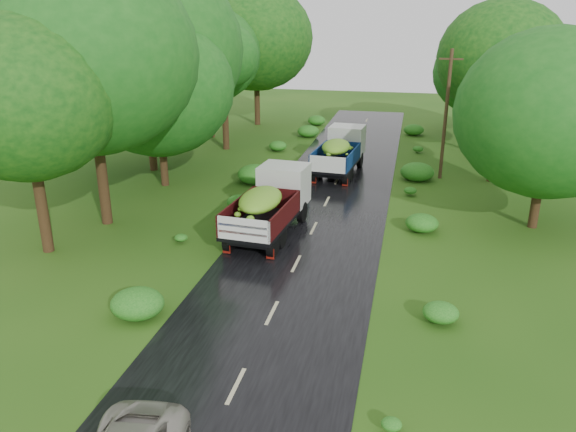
% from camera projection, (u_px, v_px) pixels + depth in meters
% --- Properties ---
extents(ground, '(120.00, 120.00, 0.00)m').
position_uv_depth(ground, '(236.00, 386.00, 15.18)').
color(ground, '#1C480F').
rests_on(ground, ground).
extents(road, '(6.50, 80.00, 0.02)m').
position_uv_depth(road, '(279.00, 299.00, 19.76)').
color(road, black).
rests_on(road, ground).
extents(road_lines, '(0.12, 69.60, 0.00)m').
position_uv_depth(road_lines, '(285.00, 286.00, 20.68)').
color(road_lines, '#BFB78C').
rests_on(road_lines, road).
extents(truck_near, '(2.77, 6.52, 2.67)m').
position_uv_depth(truck_near, '(271.00, 201.00, 25.25)').
color(truck_near, black).
rests_on(truck_near, ground).
extents(truck_far, '(2.72, 6.38, 2.61)m').
position_uv_depth(truck_far, '(341.00, 150.00, 34.68)').
color(truck_far, black).
rests_on(truck_far, ground).
extents(utility_pole, '(1.33, 0.22, 7.57)m').
position_uv_depth(utility_pole, '(446.00, 114.00, 32.69)').
color(utility_pole, '#382616').
rests_on(utility_pole, ground).
extents(trees_left, '(7.04, 33.13, 9.72)m').
position_uv_depth(trees_left, '(174.00, 58.00, 34.21)').
color(trees_left, black).
rests_on(trees_left, ground).
extents(trees_right, '(4.85, 25.73, 8.50)m').
position_uv_depth(trees_right, '(505.00, 80.00, 34.47)').
color(trees_right, black).
rests_on(trees_right, ground).
extents(shrubs, '(11.90, 44.00, 0.70)m').
position_uv_depth(shrubs, '(321.00, 208.00, 27.89)').
color(shrubs, '#176016').
rests_on(shrubs, ground).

